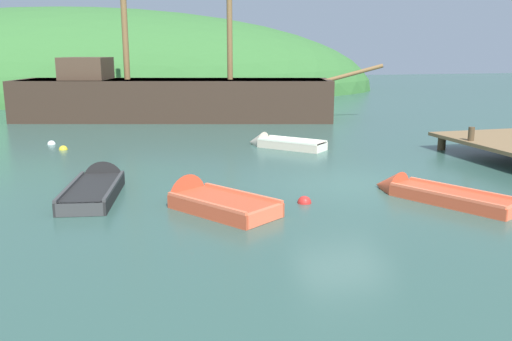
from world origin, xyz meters
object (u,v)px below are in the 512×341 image
object	(u,v)px
rowboat_outer_left	(281,145)
buoy_red	(304,203)
rowboat_portside	(430,196)
rowboat_near_dock	(207,203)
rowboat_far	(98,188)
buoy_yellow	(63,150)
buoy_white	(52,144)
sailing_ship	(172,104)

from	to	relation	value
rowboat_outer_left	buoy_red	distance (m)	7.41
rowboat_portside	rowboat_near_dock	xyz separation A→B (m)	(-5.32, 0.68, 0.02)
rowboat_far	buoy_red	distance (m)	5.21
buoy_yellow	buoy_white	world-z (taller)	buoy_yellow
rowboat_outer_left	buoy_red	bearing A→B (deg)	124.09
rowboat_far	sailing_ship	bearing A→B (deg)	-4.38
rowboat_far	rowboat_near_dock	bearing A→B (deg)	-121.04
sailing_ship	rowboat_far	xyz separation A→B (m)	(-3.50, -14.14, -0.69)
rowboat_portside	buoy_white	xyz separation A→B (m)	(-9.53, 10.53, -0.08)
rowboat_outer_left	buoy_white	size ratio (longest dim) A/B	9.52
rowboat_outer_left	rowboat_portside	xyz separation A→B (m)	(1.32, -7.65, -0.01)
sailing_ship	buoy_red	xyz separation A→B (m)	(1.18, -16.43, -0.79)
rowboat_portside	buoy_red	distance (m)	3.08
buoy_yellow	buoy_red	world-z (taller)	buoy_red
buoy_white	buoy_red	world-z (taller)	buoy_red
buoy_yellow	buoy_red	xyz separation A→B (m)	(5.97, -8.78, 0.00)
buoy_yellow	buoy_white	size ratio (longest dim) A/B	1.03
rowboat_outer_left	rowboat_portside	size ratio (longest dim) A/B	0.79
rowboat_far	rowboat_near_dock	distance (m)	3.17
buoy_yellow	buoy_white	distance (m)	1.40
rowboat_portside	buoy_red	world-z (taller)	rowboat_portside
sailing_ship	buoy_white	xyz separation A→B (m)	(-5.31, -6.35, -0.79)
rowboat_outer_left	rowboat_far	bearing A→B (deg)	85.04
buoy_white	rowboat_near_dock	bearing A→B (deg)	-66.82
rowboat_outer_left	rowboat_far	world-z (taller)	rowboat_far
buoy_red	rowboat_portside	bearing A→B (deg)	-8.37
sailing_ship	buoy_red	bearing A→B (deg)	-70.54
sailing_ship	buoy_yellow	distance (m)	9.06
sailing_ship	rowboat_near_dock	xyz separation A→B (m)	(-1.09, -16.20, -0.69)
buoy_white	rowboat_portside	bearing A→B (deg)	-47.83
buoy_red	sailing_ship	bearing A→B (deg)	94.10
sailing_ship	buoy_white	distance (m)	8.32
rowboat_far	buoy_yellow	world-z (taller)	rowboat_far
buoy_yellow	buoy_white	bearing A→B (deg)	111.72
rowboat_portside	buoy_red	size ratio (longest dim) A/B	10.81
rowboat_near_dock	sailing_ship	bearing A→B (deg)	-37.24
rowboat_far	buoy_white	distance (m)	8.00
buoy_white	buoy_red	size ratio (longest dim) A/B	0.90
rowboat_far	rowboat_portside	xyz separation A→B (m)	(7.73, -2.74, -0.02)
buoy_yellow	buoy_white	xyz separation A→B (m)	(-0.52, 1.30, 0.00)
sailing_ship	rowboat_far	distance (m)	14.58
buoy_yellow	rowboat_far	bearing A→B (deg)	-78.74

